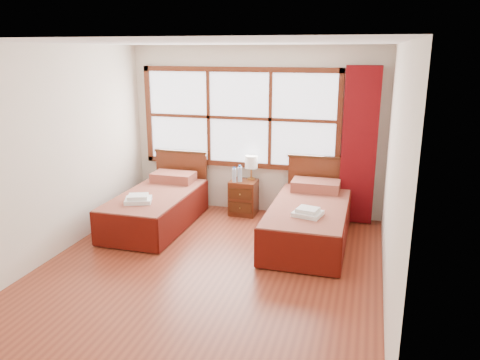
# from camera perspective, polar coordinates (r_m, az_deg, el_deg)

# --- Properties ---
(floor) EXTENTS (4.50, 4.50, 0.00)m
(floor) POSITION_cam_1_polar(r_m,az_deg,el_deg) (5.70, -3.83, -10.78)
(floor) COLOR brown
(floor) RESTS_ON ground
(ceiling) EXTENTS (4.50, 4.50, 0.00)m
(ceiling) POSITION_cam_1_polar(r_m,az_deg,el_deg) (5.11, -4.38, 16.37)
(ceiling) COLOR white
(ceiling) RESTS_ON wall_back
(wall_back) EXTENTS (4.00, 0.00, 4.00)m
(wall_back) POSITION_cam_1_polar(r_m,az_deg,el_deg) (7.36, 1.85, 5.99)
(wall_back) COLOR silver
(wall_back) RESTS_ON floor
(wall_left) EXTENTS (0.00, 4.50, 4.50)m
(wall_left) POSITION_cam_1_polar(r_m,az_deg,el_deg) (6.21, -21.77, 3.07)
(wall_left) COLOR silver
(wall_left) RESTS_ON floor
(wall_right) EXTENTS (0.00, 4.50, 4.50)m
(wall_right) POSITION_cam_1_polar(r_m,az_deg,el_deg) (4.96, 18.22, 0.48)
(wall_right) COLOR silver
(wall_right) RESTS_ON floor
(window) EXTENTS (3.16, 0.06, 1.56)m
(window) POSITION_cam_1_polar(r_m,az_deg,el_deg) (7.36, -0.11, 7.57)
(window) COLOR white
(window) RESTS_ON wall_back
(curtain) EXTENTS (0.50, 0.16, 2.30)m
(curtain) POSITION_cam_1_polar(r_m,az_deg,el_deg) (7.04, 14.33, 4.00)
(curtain) COLOR maroon
(curtain) RESTS_ON wall_back
(bed_left) EXTENTS (0.97, 1.99, 0.94)m
(bed_left) POSITION_cam_1_polar(r_m,az_deg,el_deg) (7.05, -10.00, -3.16)
(bed_left) COLOR #3E1F0C
(bed_left) RESTS_ON floor
(bed_right) EXTENTS (1.02, 2.04, 0.99)m
(bed_right) POSITION_cam_1_polar(r_m,az_deg,el_deg) (6.44, 8.42, -4.81)
(bed_right) COLOR #3E1F0C
(bed_right) RESTS_ON floor
(nightstand) EXTENTS (0.41, 0.41, 0.55)m
(nightstand) POSITION_cam_1_polar(r_m,az_deg,el_deg) (7.39, 0.42, -2.14)
(nightstand) COLOR #5B2713
(nightstand) RESTS_ON floor
(towels_left) EXTENTS (0.44, 0.42, 0.11)m
(towels_left) POSITION_cam_1_polar(r_m,az_deg,el_deg) (6.58, -12.30, -2.28)
(towels_left) COLOR white
(towels_left) RESTS_ON bed_left
(towels_right) EXTENTS (0.40, 0.36, 0.10)m
(towels_right) POSITION_cam_1_polar(r_m,az_deg,el_deg) (5.91, 8.25, -3.93)
(towels_right) COLOR white
(towels_right) RESTS_ON bed_right
(lamp) EXTENTS (0.20, 0.20, 0.38)m
(lamp) POSITION_cam_1_polar(r_m,az_deg,el_deg) (7.33, 1.38, 2.12)
(lamp) COLOR gold
(lamp) RESTS_ON nightstand
(bottle_near) EXTENTS (0.06, 0.06, 0.24)m
(bottle_near) POSITION_cam_1_polar(r_m,az_deg,el_deg) (7.22, -0.71, 0.60)
(bottle_near) COLOR silver
(bottle_near) RESTS_ON nightstand
(bottle_far) EXTENTS (0.07, 0.07, 0.26)m
(bottle_far) POSITION_cam_1_polar(r_m,az_deg,el_deg) (7.24, -0.02, 0.74)
(bottle_far) COLOR silver
(bottle_far) RESTS_ON nightstand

